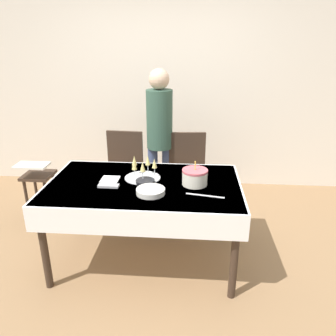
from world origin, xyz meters
TOP-DOWN VIEW (x-y plane):
  - ground_plane at (0.00, 0.00)m, footprint 12.00×12.00m
  - wall_back at (0.00, 1.84)m, footprint 8.00×0.05m
  - dining_table at (0.00, 0.00)m, footprint 1.63×0.98m
  - dining_chair_far_left at (-0.35, 0.81)m, footprint 0.45×0.45m
  - dining_chair_far_right at (0.35, 0.81)m, footprint 0.45×0.45m
  - birthday_cake at (0.43, 0.01)m, footprint 0.21×0.21m
  - champagne_tray at (-0.02, 0.11)m, footprint 0.31×0.31m
  - plate_stack_main at (0.08, -0.20)m, footprint 0.23×0.23m
  - plate_stack_dessert at (0.01, 0.00)m, footprint 0.16×0.16m
  - cake_knife at (0.51, -0.21)m, footprint 0.30×0.07m
  - fork_pile at (-0.28, -0.10)m, footprint 0.17×0.06m
  - napkin_pile at (-0.30, 0.04)m, footprint 0.15×0.15m
  - person_standing at (0.04, 0.93)m, footprint 0.28×0.28m
  - high_chair at (-1.23, 0.59)m, footprint 0.33×0.35m

SIDE VIEW (x-z plane):
  - ground_plane at x=0.00m, z-range 0.00..0.00m
  - high_chair at x=-1.23m, z-range 0.13..0.84m
  - dining_chair_far_left at x=-0.35m, z-range 0.05..1.02m
  - dining_chair_far_right at x=0.35m, z-range 0.05..1.02m
  - dining_table at x=0.00m, z-range 0.28..1.05m
  - cake_knife at x=0.51m, z-range 0.77..0.78m
  - napkin_pile at x=-0.30m, z-range 0.77..0.78m
  - fork_pile at x=-0.28m, z-range 0.77..0.79m
  - plate_stack_dessert at x=0.01m, z-range 0.77..0.80m
  - plate_stack_main at x=0.08m, z-range 0.77..0.81m
  - birthday_cake at x=0.43m, z-range 0.73..0.94m
  - champagne_tray at x=-0.02m, z-range 0.76..0.94m
  - person_standing at x=0.04m, z-range 0.17..1.80m
  - wall_back at x=0.00m, z-range 0.00..2.70m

